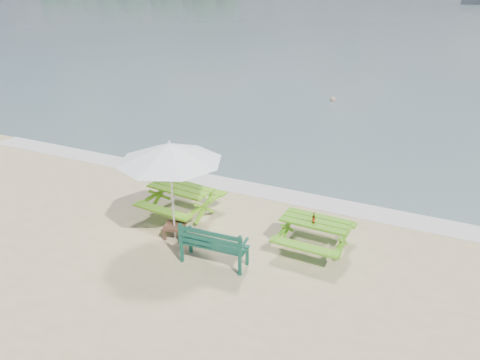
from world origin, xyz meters
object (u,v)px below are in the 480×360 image
at_px(park_bench, 214,252).
at_px(swimmer, 332,112).
at_px(picnic_table_right, 315,235).
at_px(side_table, 175,231).
at_px(patio_umbrella, 170,152).
at_px(beer_bottle, 314,219).
at_px(picnic_table_left, 181,201).

xyz_separation_m(park_bench, swimmer, (-1.55, 15.22, -0.84)).
xyz_separation_m(picnic_table_right, side_table, (-3.16, -0.96, -0.19)).
distance_m(park_bench, patio_umbrella, 2.41).
height_order(patio_umbrella, swimmer, patio_umbrella).
bearing_deg(patio_umbrella, side_table, 135.00).
relative_size(picnic_table_right, beer_bottle, 6.64).
relative_size(park_bench, patio_umbrella, 0.51).
bearing_deg(picnic_table_right, patio_umbrella, -163.12).
xyz_separation_m(picnic_table_right, patio_umbrella, (-3.16, -0.96, 1.81)).
xyz_separation_m(picnic_table_left, swimmer, (0.30, 13.60, -0.94)).
height_order(picnic_table_right, side_table, picnic_table_right).
xyz_separation_m(side_table, beer_bottle, (3.16, 0.80, 0.65)).
bearing_deg(beer_bottle, picnic_table_right, 87.01).
distance_m(patio_umbrella, swimmer, 14.90).
bearing_deg(park_bench, picnic_table_left, 138.79).
distance_m(side_table, swimmer, 14.67).
bearing_deg(side_table, picnic_table_right, 16.88).
height_order(picnic_table_left, side_table, picnic_table_left).
distance_m(picnic_table_right, swimmer, 14.12).
relative_size(side_table, beer_bottle, 2.26).
relative_size(beer_bottle, swimmer, 0.17).
height_order(picnic_table_right, swimmer, picnic_table_right).
distance_m(picnic_table_left, side_table, 1.17).
relative_size(picnic_table_right, swimmer, 1.10).
bearing_deg(beer_bottle, side_table, -165.70).
bearing_deg(patio_umbrella, picnic_table_left, 113.50).
bearing_deg(picnic_table_left, picnic_table_right, -1.42).
bearing_deg(park_bench, beer_bottle, 38.06).
bearing_deg(side_table, swimmer, 90.61).
relative_size(picnic_table_left, park_bench, 1.33).
relative_size(park_bench, beer_bottle, 5.72).
bearing_deg(picnic_table_right, swimmer, 103.64).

